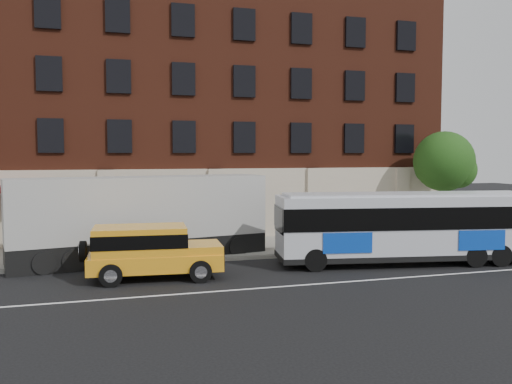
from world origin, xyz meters
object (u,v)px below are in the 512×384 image
object	(u,v)px
sign_pole	(50,237)
city_bus	(407,225)
yellow_suv	(149,249)
shipping_container	(142,219)
street_tree	(445,164)

from	to	relation	value
sign_pole	city_bus	size ratio (longest dim) A/B	0.21
sign_pole	yellow_suv	distance (m)	4.85
city_bus	sign_pole	bearing A→B (deg)	168.32
shipping_container	street_tree	bearing A→B (deg)	7.19
city_bus	yellow_suv	distance (m)	11.55
yellow_suv	sign_pole	bearing A→B (deg)	143.52
sign_pole	yellow_suv	world-z (taller)	sign_pole
city_bus	shipping_container	bearing A→B (deg)	159.67
street_tree	yellow_suv	size ratio (longest dim) A/B	1.10
city_bus	street_tree	bearing A→B (deg)	44.67
sign_pole	shipping_container	distance (m)	4.14
yellow_suv	city_bus	bearing A→B (deg)	-1.53
street_tree	city_bus	xyz separation A→B (m)	(-6.60, -6.53, -2.62)
street_tree	city_bus	world-z (taller)	street_tree
city_bus	yellow_suv	bearing A→B (deg)	178.47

